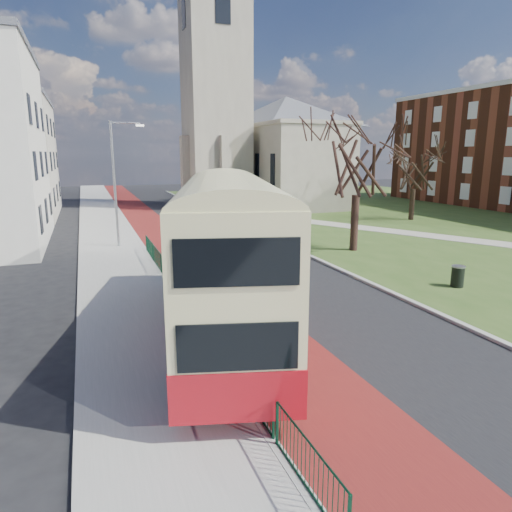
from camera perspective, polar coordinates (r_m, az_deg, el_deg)
name	(u,v)px	position (r m, az deg, el deg)	size (l,w,h in m)	color
ground	(297,339)	(15.75, 5.12, -10.25)	(160.00, 160.00, 0.00)	black
road_carriageway	(200,237)	(34.51, -7.03, 2.41)	(9.00, 120.00, 0.01)	black
bus_lane	(164,239)	(34.00, -11.46, 2.09)	(3.40, 120.00, 0.01)	#591414
pavement_west	(109,242)	(33.62, -17.87, 1.70)	(4.00, 120.00, 0.12)	gray
kerb_west	(138,240)	(33.76, -14.48, 1.97)	(0.25, 120.00, 0.13)	#999993
kerb_east	(249,228)	(37.68, -0.94, 3.46)	(0.25, 80.00, 0.13)	#999993
grass_green	(441,217)	(48.08, 22.08, 4.50)	(40.00, 80.00, 0.04)	#314D1B
footpath	(497,244)	(35.53, 27.88, 1.39)	(2.20, 36.00, 0.03)	#9E998C
pedestrian_railing	(186,298)	(18.25, -8.80, -5.23)	(0.07, 24.00, 1.12)	#0C3522
gothic_church	(254,90)	(54.88, -0.19, 20.06)	(16.38, 18.00, 40.00)	gray
streetlamp	(117,178)	(31.14, -17.03, 9.35)	(2.13, 0.18, 8.00)	gray
bus	(228,250)	(15.19, -3.47, 0.76)	(6.14, 12.85, 5.24)	#A60F18
winter_tree_near	(358,150)	(29.39, 12.63, 12.80)	(7.70, 7.70, 9.07)	black
winter_tree_far	(415,165)	(44.99, 19.25, 10.73)	(5.67, 5.67, 7.33)	black
litter_bin	(458,276)	(23.21, 23.89, -2.32)	(0.70, 0.70, 1.00)	black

